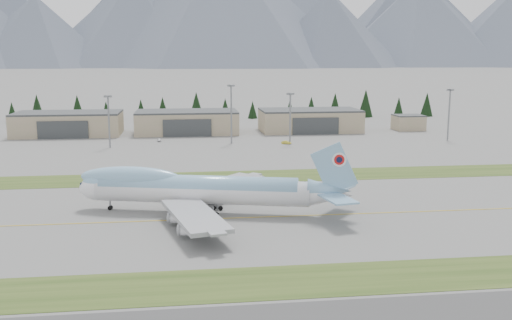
{
  "coord_description": "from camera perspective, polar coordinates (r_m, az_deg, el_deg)",
  "views": [
    {
      "loc": [
        -16.37,
        -123.8,
        35.65
      ],
      "look_at": [
        3.0,
        28.88,
        8.0
      ],
      "focal_mm": 40.0,
      "sensor_mm": 36.0,
      "label": 1
    }
  ],
  "objects": [
    {
      "name": "hangar_center",
      "position": [
        275.36,
        -6.92,
        3.8
      ],
      "size": [
        48.0,
        26.6,
        10.8
      ],
      "color": "#98916A",
      "rests_on": "ground"
    },
    {
      "name": "boeing_747_freighter",
      "position": [
        132.8,
        -5.74,
        -2.88
      ],
      "size": [
        66.15,
        55.23,
        17.4
      ],
      "rotation": [
        0.0,
        0.0,
        -0.25
      ],
      "color": "white",
      "rests_on": "ground"
    },
    {
      "name": "hangar_right",
      "position": [
        282.12,
        5.39,
        3.98
      ],
      "size": [
        48.0,
        26.6,
        10.8
      ],
      "color": "#98916A",
      "rests_on": "ground"
    },
    {
      "name": "floodlight_masts",
      "position": [
        238.41,
        1.83,
        5.38
      ],
      "size": [
        147.4,
        8.53,
        24.67
      ],
      "color": "gray",
      "rests_on": "ground"
    },
    {
      "name": "grass_strip_far",
      "position": [
        173.29,
        -1.65,
        -1.69
      ],
      "size": [
        400.0,
        18.0,
        0.08
      ],
      "primitive_type": "cube",
      "color": "#2D4318",
      "rests_on": "ground"
    },
    {
      "name": "taxiway_line_main",
      "position": [
        129.86,
        0.29,
        -5.75
      ],
      "size": [
        400.0,
        0.4,
        0.02
      ],
      "primitive_type": "cube",
      "color": "gold",
      "rests_on": "ground"
    },
    {
      "name": "mountain_ridge_rear",
      "position": [
        3039.54,
        -3.34,
        14.43
      ],
      "size": [
        4389.58,
        1077.93,
        538.97
      ],
      "color": "#434D59",
      "rests_on": "ground"
    },
    {
      "name": "hangar_left",
      "position": [
        280.53,
        -18.24,
        3.48
      ],
      "size": [
        48.0,
        26.6,
        10.8
      ],
      "color": "#98916A",
      "rests_on": "ground"
    },
    {
      "name": "ground",
      "position": [
        129.86,
        0.29,
        -5.75
      ],
      "size": [
        7000.0,
        7000.0,
        0.0
      ],
      "primitive_type": "plane",
      "color": "#60615E",
      "rests_on": "ground"
    },
    {
      "name": "service_vehicle_a",
      "position": [
        249.82,
        -9.67,
        1.84
      ],
      "size": [
        1.99,
        4.17,
        1.38
      ],
      "primitive_type": "imported",
      "rotation": [
        0.0,
        0.0,
        0.09
      ],
      "color": "silver",
      "rests_on": "ground"
    },
    {
      "name": "service_vehicle_c",
      "position": [
        274.21,
        6.73,
        2.64
      ],
      "size": [
        2.92,
        4.63,
        1.25
      ],
      "primitive_type": "imported",
      "rotation": [
        0.0,
        0.0,
        0.29
      ],
      "color": "silver",
      "rests_on": "ground"
    },
    {
      "name": "control_shed",
      "position": [
        295.45,
        14.99,
        3.65
      ],
      "size": [
        14.0,
        12.0,
        7.6
      ],
      "color": "#98916A",
      "rests_on": "ground"
    },
    {
      "name": "mountain_ridge_front",
      "position": [
        2340.84,
        -10.43,
        14.61
      ],
      "size": [
        4283.07,
        1198.15,
        513.64
      ],
      "color": "#434D59",
      "rests_on": "ground"
    },
    {
      "name": "service_vehicle_b",
      "position": [
        239.41,
        3.05,
        1.61
      ],
      "size": [
        4.41,
        3.12,
        1.38
      ],
      "primitive_type": "imported",
      "rotation": [
        0.0,
        0.0,
        1.13
      ],
      "color": "gold",
      "rests_on": "ground"
    },
    {
      "name": "grass_strip_near",
      "position": [
        94.34,
        3.38,
        -12.04
      ],
      "size": [
        400.0,
        14.0,
        0.08
      ],
      "primitive_type": "cube",
      "color": "#2D4318",
      "rests_on": "ground"
    },
    {
      "name": "conifer_belt",
      "position": [
        337.83,
        -4.18,
        5.31
      ],
      "size": [
        275.25,
        14.26,
        16.81
      ],
      "color": "black",
      "rests_on": "ground"
    }
  ]
}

